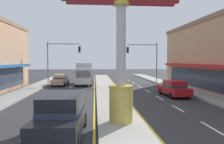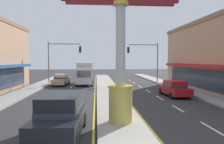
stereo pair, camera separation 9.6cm
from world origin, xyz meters
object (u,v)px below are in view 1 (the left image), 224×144
traffic_light_right_side (146,55)px  sedan_mid_left_lane (60,80)px  box_truck_near_right_lane (84,73)px  sedan_near_left_lane (174,88)px  district_sign (121,47)px  suv_far_right_lane (62,114)px  traffic_light_left_side (60,55)px

traffic_light_right_side → sedan_mid_left_lane: 13.38m
box_truck_near_right_lane → sedan_near_left_lane: 14.48m
district_sign → sedan_near_left_lane: district_sign is taller
traffic_light_right_side → sedan_near_left_lane: (-0.28, -12.62, -3.46)m
sedan_mid_left_lane → sedan_near_left_lane: bearing=-39.2°
district_sign → suv_far_right_lane: 4.53m
traffic_light_right_side → sedan_near_left_lane: 13.09m
sedan_near_left_lane → sedan_mid_left_lane: bearing=140.8°
traffic_light_left_side → suv_far_right_lane: traffic_light_left_side is taller
district_sign → traffic_light_left_side: size_ratio=1.29×
district_sign → traffic_light_right_side: 22.15m
district_sign → sedan_near_left_lane: size_ratio=1.83×
traffic_light_left_side → sedan_mid_left_lane: 3.85m
traffic_light_right_side → sedan_near_left_lane: size_ratio=1.41×
district_sign → traffic_light_right_side: bearing=73.0°
traffic_light_left_side → box_truck_near_right_lane: bearing=-9.5°
box_truck_near_right_lane → district_sign: bearing=-81.6°
traffic_light_right_side → suv_far_right_lane: bearing=-112.5°
traffic_light_right_side → box_truck_near_right_lane: size_ratio=0.89×
traffic_light_left_side → sedan_near_left_lane: size_ratio=1.41×
sedan_near_left_lane → sedan_mid_left_lane: 16.01m
sedan_near_left_lane → suv_far_right_lane: bearing=-132.2°
traffic_light_left_side → suv_far_right_lane: size_ratio=1.32×
traffic_light_right_side → sedan_mid_left_lane: bearing=-168.9°
district_sign → traffic_light_right_side: district_sign is taller
district_sign → sedan_mid_left_lane: bearing=108.3°
box_truck_near_right_lane → sedan_near_left_lane: (9.13, -11.20, -0.91)m
suv_far_right_lane → sedan_mid_left_lane: 20.42m
traffic_light_left_side → suv_far_right_lane: (3.59, -21.82, -3.26)m
box_truck_near_right_lane → suv_far_right_lane: size_ratio=1.48×
district_sign → box_truck_near_right_lane: size_ratio=1.16×
traffic_light_left_side → traffic_light_right_side: (12.97, 0.82, 0.00)m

